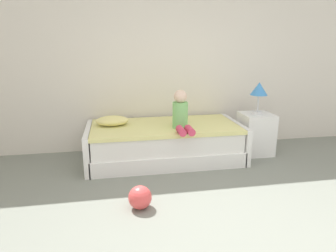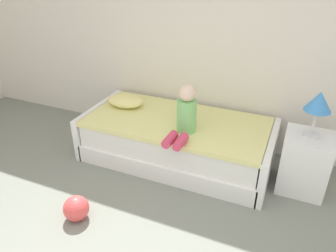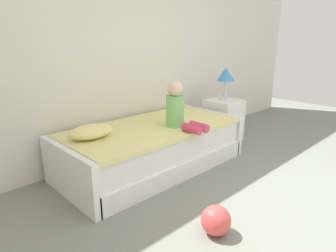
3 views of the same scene
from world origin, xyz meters
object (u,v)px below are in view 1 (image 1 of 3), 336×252
object	(u,v)px
table_lamp	(259,90)
toy_ball	(140,197)
pillow	(112,121)
nightstand	(256,134)
bed	(165,142)
child_figure	(181,113)

from	to	relation	value
table_lamp	toy_ball	world-z (taller)	table_lamp
table_lamp	pillow	xyz separation A→B (m)	(-2.05, 0.09, -0.37)
nightstand	pillow	xyz separation A→B (m)	(-2.05, 0.09, 0.26)
toy_ball	table_lamp	bearing A→B (deg)	34.83
bed	toy_ball	xyz separation A→B (m)	(-0.46, -1.25, -0.13)
nightstand	pillow	size ratio (longest dim) A/B	1.36
table_lamp	child_figure	bearing A→B (deg)	-168.68
child_figure	nightstand	bearing A→B (deg)	11.32
pillow	nightstand	bearing A→B (deg)	-2.60
toy_ball	child_figure	bearing A→B (deg)	58.20
bed	child_figure	size ratio (longest dim) A/B	4.14
nightstand	child_figure	distance (m)	1.27
child_figure	toy_ball	size ratio (longest dim) A/B	2.21
table_lamp	toy_ball	xyz separation A→B (m)	(-1.81, -1.26, -0.82)
nightstand	table_lamp	size ratio (longest dim) A/B	1.33
child_figure	toy_ball	world-z (taller)	child_figure
pillow	bed	bearing A→B (deg)	-8.09
child_figure	toy_ball	xyz separation A→B (m)	(-0.64, -1.02, -0.59)
nightstand	pillow	bearing A→B (deg)	177.40
table_lamp	bed	bearing A→B (deg)	-179.71
table_lamp	child_figure	world-z (taller)	table_lamp
child_figure	table_lamp	bearing A→B (deg)	11.32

